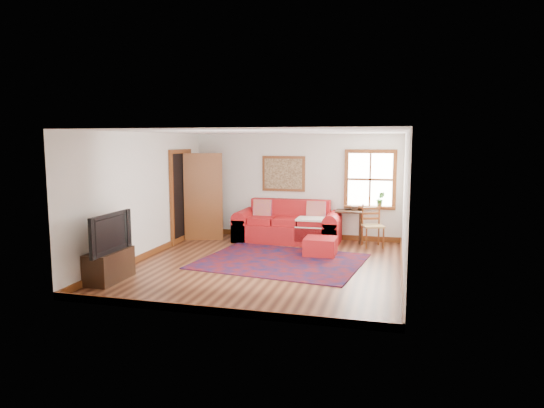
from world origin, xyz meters
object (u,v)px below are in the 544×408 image
(side_table, at_px, (349,216))
(ladder_back_chair, at_px, (372,224))
(media_cabinet, at_px, (109,266))
(red_leather_sofa, at_px, (288,228))
(red_ottoman, at_px, (320,246))

(side_table, height_order, ladder_back_chair, ladder_back_chair)
(ladder_back_chair, bearing_deg, media_cabinet, -137.13)
(red_leather_sofa, relative_size, ladder_back_chair, 2.60)
(ladder_back_chair, height_order, media_cabinet, ladder_back_chair)
(red_leather_sofa, bearing_deg, ladder_back_chair, -2.84)
(side_table, xyz_separation_m, media_cabinet, (-3.58, -4.17, -0.36))
(red_ottoman, distance_m, side_table, 1.60)
(red_leather_sofa, bearing_deg, side_table, 10.14)
(side_table, xyz_separation_m, ladder_back_chair, (0.54, -0.35, -0.11))
(red_leather_sofa, xyz_separation_m, ladder_back_chair, (1.94, -0.10, 0.19))
(red_leather_sofa, bearing_deg, red_ottoman, -51.95)
(side_table, bearing_deg, red_leather_sofa, -169.86)
(red_leather_sofa, relative_size, side_table, 3.28)
(ladder_back_chair, bearing_deg, red_ottoman, -130.95)
(side_table, bearing_deg, red_ottoman, -106.47)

